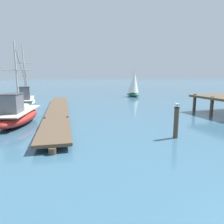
{
  "coord_description": "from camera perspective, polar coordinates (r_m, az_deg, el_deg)",
  "views": [
    {
      "loc": [
        -5.13,
        -1.43,
        3.49
      ],
      "look_at": [
        -1.87,
        9.74,
        1.4
      ],
      "focal_mm": 33.15,
      "sensor_mm": 36.0,
      "label": 1
    }
  ],
  "objects": [
    {
      "name": "floating_dock",
      "position": [
        19.4,
        -14.72,
        0.57
      ],
      "size": [
        2.91,
        20.31,
        0.53
      ],
      "color": "brown",
      "rests_on": "ground"
    },
    {
      "name": "fishing_boat_0",
      "position": [
        16.35,
        -24.62,
        -0.67
      ],
      "size": [
        3.22,
        6.2,
        5.81
      ],
      "color": "#AD2823",
      "rests_on": "ground"
    },
    {
      "name": "fishing_boat_1",
      "position": [
        25.97,
        -22.66,
        3.21
      ],
      "size": [
        2.41,
        8.12,
        7.01
      ],
      "color": "silver",
      "rests_on": "ground"
    },
    {
      "name": "mooring_piling",
      "position": [
        12.03,
        17.27,
        -2.64
      ],
      "size": [
        0.3,
        0.3,
        1.75
      ],
      "color": "#4C3D2D",
      "rests_on": "ground"
    },
    {
      "name": "perched_seagull",
      "position": [
        11.87,
        17.55,
        2.02
      ],
      "size": [
        0.38,
        0.15,
        0.27
      ],
      "color": "gold",
      "rests_on": "mooring_piling"
    },
    {
      "name": "distant_sailboat",
      "position": [
        33.89,
        6.04,
        7.37
      ],
      "size": [
        2.32,
        3.63,
        4.22
      ],
      "color": "#337556",
      "rests_on": "ground"
    }
  ]
}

